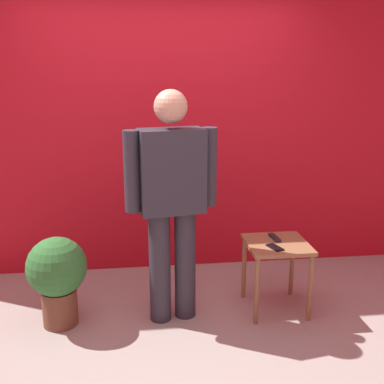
{
  "coord_description": "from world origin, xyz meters",
  "views": [
    {
      "loc": [
        -0.22,
        -2.71,
        1.87
      ],
      "look_at": [
        0.18,
        0.55,
        0.98
      ],
      "focal_mm": 42.84,
      "sensor_mm": 36.0,
      "label": 1
    }
  ],
  "objects": [
    {
      "name": "standing_person",
      "position": [
        0.02,
        0.48,
        0.97
      ],
      "size": [
        0.69,
        0.31,
        1.73
      ],
      "color": "#2D2D38",
      "rests_on": "ground_plane"
    },
    {
      "name": "ground_plane",
      "position": [
        0.0,
        0.0,
        0.0
      ],
      "size": [
        12.0,
        12.0,
        0.0
      ],
      "primitive_type": "plane",
      "color": "#9E9991"
    },
    {
      "name": "back_wall_red",
      "position": [
        0.0,
        1.49,
        1.62
      ],
      "size": [
        4.9,
        0.12,
        3.23
      ],
      "primitive_type": "cube",
      "color": "red",
      "rests_on": "ground_plane"
    },
    {
      "name": "potted_plant",
      "position": [
        -0.83,
        0.48,
        0.41
      ],
      "size": [
        0.44,
        0.44,
        0.69
      ],
      "color": "brown",
      "rests_on": "ground_plane"
    },
    {
      "name": "tv_remote",
      "position": [
        0.85,
        0.59,
        0.57
      ],
      "size": [
        0.06,
        0.17,
        0.02
      ],
      "primitive_type": "cube",
      "rotation": [
        0.0,
        0.0,
        0.08
      ],
      "color": "black",
      "rests_on": "side_table"
    },
    {
      "name": "side_table",
      "position": [
        0.84,
        0.51,
        0.47
      ],
      "size": [
        0.47,
        0.47,
        0.56
      ],
      "color": "olive",
      "rests_on": "ground_plane"
    },
    {
      "name": "cell_phone",
      "position": [
        0.79,
        0.41,
        0.57
      ],
      "size": [
        0.11,
        0.16,
        0.01
      ],
      "primitive_type": "cube",
      "rotation": [
        0.0,
        0.0,
        0.34
      ],
      "color": "black",
      "rests_on": "side_table"
    }
  ]
}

